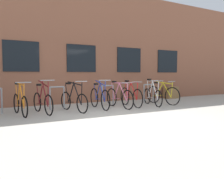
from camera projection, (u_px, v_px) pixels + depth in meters
ground_plane at (118, 115)px, 6.89m from camera, size 42.00×42.00×0.00m
storefront_building at (64, 50)px, 11.90m from camera, size 28.00×5.38×5.03m
bike_rack at (84, 94)px, 8.35m from camera, size 6.54×0.05×0.82m
bicycle_orange at (20, 103)px, 6.82m from camera, size 0.44×1.62×1.04m
bicycle_pink at (119, 97)px, 8.37m from camera, size 0.44×1.81×1.01m
bicycle_maroon at (43, 102)px, 7.14m from camera, size 0.46×1.61×1.09m
bicycle_black at (74, 100)px, 7.54m from camera, size 0.54×1.65×1.05m
bicycle_white at (152, 96)px, 9.01m from camera, size 0.52×1.66×1.08m
bicycle_red at (131, 96)px, 8.73m from camera, size 0.44×1.74×1.02m
bicycle_blue at (99, 98)px, 8.12m from camera, size 0.44×1.76×1.07m
bicycle_yellow at (162, 94)px, 9.43m from camera, size 0.46×1.75×0.98m
planter_box at (171, 93)px, 11.61m from camera, size 0.70×0.44×0.60m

